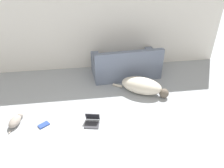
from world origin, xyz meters
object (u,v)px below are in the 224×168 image
object	(u,v)px
laptop_open	(92,120)
dog	(142,86)
couch	(126,66)
book_blue	(44,125)
cat	(16,121)

from	to	relation	value
laptop_open	dog	bearing A→B (deg)	48.04
couch	book_blue	xyz separation A→B (m)	(-1.98, -1.75, -0.26)
dog	cat	world-z (taller)	dog
cat	book_blue	world-z (taller)	cat
cat	book_blue	size ratio (longest dim) A/B	2.18
couch	dog	world-z (taller)	couch
cat	book_blue	distance (m)	0.56
couch	laptop_open	xyz separation A→B (m)	(-1.02, -1.81, -0.20)
laptop_open	cat	bearing A→B (deg)	-175.16
couch	cat	xyz separation A→B (m)	(-2.52, -1.63, -0.19)
dog	laptop_open	size ratio (longest dim) A/B	3.75
couch	laptop_open	size ratio (longest dim) A/B	5.37
dog	cat	bearing A→B (deg)	-133.67
couch	book_blue	world-z (taller)	couch
laptop_open	book_blue	bearing A→B (deg)	-171.50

